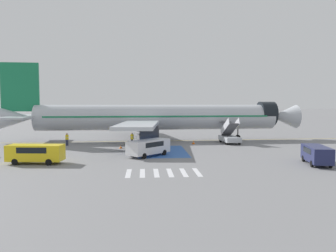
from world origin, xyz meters
TOP-DOWN VIEW (x-y plane):
  - ground_plane at (0.00, 0.00)m, footprint 600.00×600.00m
  - apron_leadline_yellow at (0.37, 0.65)m, footprint 81.87×4.03m
  - apron_stand_patch_blue at (0.37, -10.87)m, footprint 6.04×10.64m
  - apron_walkway_bar_0 at (-3.23, -23.73)m, footprint 0.44×3.60m
  - apron_walkway_bar_1 at (-2.03, -23.73)m, footprint 0.44×3.60m
  - apron_walkway_bar_2 at (-0.83, -23.73)m, footprint 0.44×3.60m
  - apron_walkway_bar_3 at (0.37, -23.73)m, footprint 0.44×3.60m
  - apron_walkway_bar_4 at (1.57, -23.73)m, footprint 0.44×3.60m
  - apron_walkway_bar_5 at (2.77, -23.73)m, footprint 0.44×3.60m
  - airliner at (-0.26, 0.62)m, footprint 48.47×33.16m
  - boarding_stairs_forward at (11.01, -3.40)m, footprint 2.42×5.31m
  - fuel_tanker at (-7.16, 24.88)m, footprint 10.30×3.15m
  - service_van_0 at (-1.36, -14.60)m, footprint 5.18×5.25m
  - service_van_1 at (-12.72, -18.47)m, footprint 5.58×2.45m
  - service_van_3 at (15.12, -20.93)m, footprint 2.79×5.10m
  - ground_crew_0 at (-12.87, -4.40)m, footprint 0.44×0.26m
  - ground_crew_1 at (-3.60, -4.97)m, footprint 0.48×0.45m
  - traffic_cone_0 at (-12.77, -8.26)m, footprint 0.53×0.53m
  - traffic_cone_1 at (5.44, -3.88)m, footprint 0.47×0.47m
  - traffic_cone_2 at (-5.02, -7.93)m, footprint 0.41×0.41m

SIDE VIEW (x-z plane):
  - ground_plane at x=0.00m, z-range 0.00..0.00m
  - apron_leadline_yellow at x=0.37m, z-range 0.00..0.01m
  - apron_stand_patch_blue at x=0.37m, z-range 0.00..0.01m
  - apron_walkway_bar_0 at x=-3.23m, z-range 0.00..0.01m
  - apron_walkway_bar_1 at x=-2.03m, z-range 0.00..0.01m
  - apron_walkway_bar_2 at x=-0.83m, z-range 0.00..0.01m
  - apron_walkway_bar_3 at x=0.37m, z-range 0.00..0.01m
  - apron_walkway_bar_4 at x=1.57m, z-range 0.00..0.01m
  - apron_walkway_bar_5 at x=2.77m, z-range 0.00..0.01m
  - traffic_cone_2 at x=-5.02m, z-range 0.00..0.46m
  - traffic_cone_1 at x=5.44m, z-range 0.00..0.52m
  - traffic_cone_0 at x=-12.77m, z-range 0.00..0.59m
  - boarding_stairs_forward at x=11.01m, z-range -1.01..2.99m
  - ground_crew_0 at x=-12.87m, z-range 0.14..1.94m
  - ground_crew_1 at x=-3.60m, z-range 0.15..2.02m
  - service_van_3 at x=15.12m, z-range 0.20..2.02m
  - service_van_0 at x=-1.36m, z-range 0.20..2.06m
  - service_van_1 at x=-12.72m, z-range 0.20..2.12m
  - fuel_tanker at x=-7.16m, z-range 0.03..3.65m
  - airliner at x=-0.26m, z-range -2.28..9.92m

